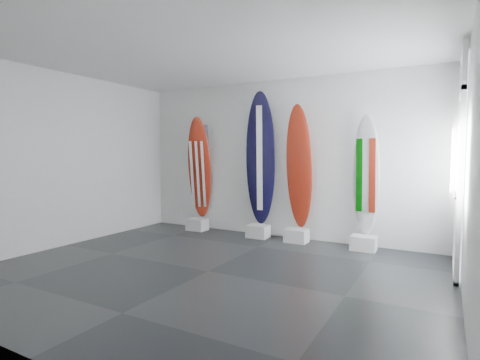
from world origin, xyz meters
The scene contains 16 objects.
floor centered at (0.00, 0.00, 0.00)m, with size 6.00×6.00×0.00m, color black.
ceiling centered at (0.00, 0.00, 3.00)m, with size 6.00×6.00×0.00m, color white.
wall_back centered at (0.00, 2.50, 1.50)m, with size 6.00×6.00×0.00m, color silver.
wall_front centered at (0.00, -2.50, 1.50)m, with size 6.00×6.00×0.00m, color silver.
wall_left centered at (-3.00, 0.00, 1.50)m, with size 5.00×5.00×0.00m, color silver.
wall_right centered at (3.00, 0.00, 1.50)m, with size 5.00×5.00×0.00m, color silver.
display_block_usa centered at (-1.74, 2.18, 0.12)m, with size 0.40×0.30×0.24m, color silver.
surfboard_usa centered at (-1.74, 2.28, 1.30)m, with size 0.49×0.08×2.15m, color maroon.
display_block_navy centered at (-0.32, 2.18, 0.12)m, with size 0.40×0.30×0.24m, color silver.
surfboard_navy centered at (-0.32, 2.28, 1.51)m, with size 0.57×0.08×2.54m, color black.
display_block_swiss centered at (0.46, 2.18, 0.12)m, with size 0.40×0.30×0.24m, color silver.
surfboard_swiss centered at (0.46, 2.28, 1.36)m, with size 0.51×0.08×2.25m, color maroon.
display_block_italy centered at (1.63, 2.18, 0.12)m, with size 0.40×0.30×0.24m, color silver.
surfboard_italy centered at (1.63, 2.28, 1.24)m, with size 0.45×0.08×2.00m, color silver.
wall_outlet centered at (-2.45, 2.48, 0.35)m, with size 0.09×0.02×0.13m, color silver.
glass_door centered at (2.97, 1.55, 1.43)m, with size 0.12×1.16×2.85m, color white, non-canonical shape.
Camera 1 is at (2.81, -4.17, 1.60)m, focal length 28.02 mm.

